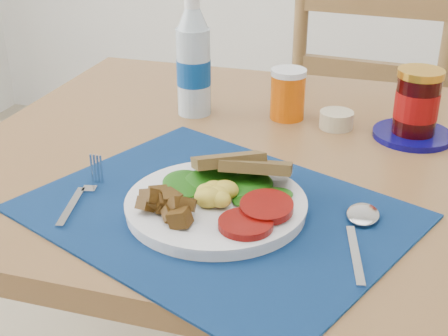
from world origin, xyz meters
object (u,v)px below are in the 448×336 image
Objects in this scene: chair_far at (370,109)px; breakfast_plate at (212,201)px; jam_on_saucer at (416,108)px; water_bottle at (194,64)px; juice_glass at (288,95)px.

chair_far reaches higher than breakfast_plate.
chair_far is 7.97× the size of jam_on_saucer.
water_bottle is at bearing 65.98° from chair_far.
chair_far is 4.44× the size of breakfast_plate.
juice_glass is (-0.13, -0.56, 0.22)m from chair_far.
juice_glass is at bearing 172.82° from jam_on_saucer.
juice_glass is at bearing 8.61° from water_bottle.
chair_far is 0.99m from breakfast_plate.
breakfast_plate is 0.46m from jam_on_saucer.
juice_glass is at bearing 81.07° from chair_far.
juice_glass reaches higher than breakfast_plate.
water_bottle reaches higher than jam_on_saucer.
jam_on_saucer is at bearing -7.18° from juice_glass.
jam_on_saucer is (0.24, -0.03, 0.01)m from juice_glass.
breakfast_plate is at bearing -126.01° from jam_on_saucer.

